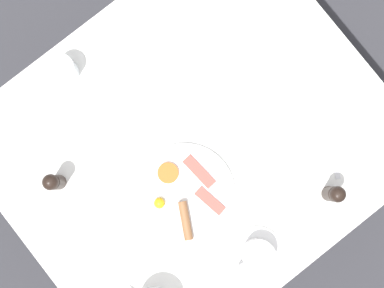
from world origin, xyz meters
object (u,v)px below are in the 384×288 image
Objects in this scene: teacup_with_saucer_left at (258,255)px; pepper_grinder at (334,194)px; breakfast_plate at (184,195)px; salt_grinder at (54,182)px; knife_by_plate at (332,145)px; water_glass_tall at (64,69)px; napkin_folded at (257,73)px; fork_by_plate at (78,121)px.

teacup_with_saucer_left is 0.27m from pepper_grinder.
teacup_with_saucer_left is (-0.25, -0.06, 0.02)m from breakfast_plate.
knife_by_plate is (-0.39, -0.67, -0.06)m from salt_grinder.
water_glass_tall is 0.70× the size of pepper_grinder.
breakfast_plate is at bearing 110.58° from napkin_folded.
teacup_with_saucer_left is 0.74m from water_glass_tall.
fork_by_plate and knife_by_plate have the same top height.
fork_by_plate is (0.21, 0.48, -0.00)m from napkin_folded.
fork_by_plate is at bearing 17.12° from breakfast_plate.
breakfast_plate is 3.53× the size of water_glass_tall.
breakfast_plate is at bearing -162.88° from fork_by_plate.
fork_by_plate is at bearing 35.62° from pepper_grinder.
water_glass_tall is 0.70× the size of salt_grinder.
water_glass_tall is 0.38× the size of napkin_folded.
salt_grinder is 0.64m from napkin_folded.
knife_by_plate is at bearing -133.69° from fork_by_plate.
breakfast_plate is at bearing 70.13° from knife_by_plate.
pepper_grinder is 0.65× the size of knife_by_plate.
knife_by_plate is (-0.63, -0.46, -0.04)m from water_glass_tall.
fork_by_plate is (0.10, -0.15, -0.06)m from salt_grinder.
pepper_grinder is at bearing -89.08° from teacup_with_saucer_left.
knife_by_plate is at bearing -73.62° from teacup_with_saucer_left.
napkin_folded is 0.53m from fork_by_plate.
salt_grinder is at bearing 46.22° from breakfast_plate.
napkin_folded is (-0.10, -0.63, -0.06)m from salt_grinder.
napkin_folded is at bearing -38.94° from teacup_with_saucer_left.
salt_grinder reaches higher than breakfast_plate.
salt_grinder is 0.54× the size of napkin_folded.
water_glass_tall is at bearing 5.67° from breakfast_plate.
breakfast_plate is 0.36m from salt_grinder.
breakfast_plate reaches higher than knife_by_plate.
salt_grinder is at bearing 49.39° from pepper_grinder.
breakfast_plate is 2.46× the size of pepper_grinder.
teacup_with_saucer_left is at bearing 90.92° from pepper_grinder.
pepper_grinder is at bearing -153.17° from water_glass_tall.
napkin_folded is at bearing -8.16° from pepper_grinder.
knife_by_plate is (0.10, -0.36, -0.03)m from teacup_with_saucer_left.
water_glass_tall is at bearing -41.23° from salt_grinder.
teacup_with_saucer_left reaches higher than knife_by_plate.
water_glass_tall is at bearing 51.54° from napkin_folded.
pepper_grinder reaches higher than knife_by_plate.
knife_by_plate is (0.10, -0.09, -0.06)m from pepper_grinder.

